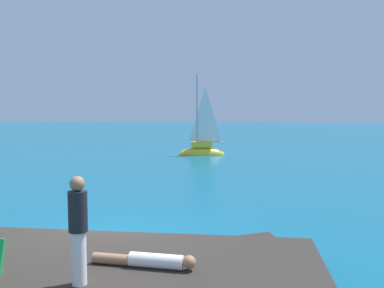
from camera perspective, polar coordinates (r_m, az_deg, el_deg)
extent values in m
plane|color=#0F5675|center=(10.29, -10.98, -12.75)|extent=(160.00, 160.00, 0.00)
cube|color=#322B25|center=(10.28, -18.71, -12.94)|extent=(1.03, 1.06, 0.60)
cube|color=#2D2724|center=(9.67, 8.86, -13.89)|extent=(0.99, 0.85, 0.51)
ellipsoid|color=yellow|center=(27.71, 1.30, -1.50)|extent=(3.15, 1.35, 1.05)
cube|color=yellow|center=(27.64, 1.30, -0.06)|extent=(1.41, 0.86, 0.34)
cylinder|color=#B7B7BC|center=(27.51, 0.71, 4.55)|extent=(0.11, 0.11, 4.78)
cylinder|color=#B2B2B7|center=(27.69, 2.68, 0.29)|extent=(1.91, 0.28, 0.09)
pyramid|color=white|center=(27.56, 1.83, 4.15)|extent=(1.53, 0.21, 3.64)
cylinder|color=white|center=(7.09, -4.90, -15.60)|extent=(0.93, 0.40, 0.24)
cylinder|color=#9E704C|center=(7.34, -10.71, -15.18)|extent=(0.72, 0.30, 0.18)
sphere|color=#9E704C|center=(6.95, -0.40, -15.84)|extent=(0.22, 0.22, 0.22)
cylinder|color=white|center=(6.59, -15.17, -14.78)|extent=(0.22, 0.22, 0.80)
cylinder|color=black|center=(6.39, -15.32, -8.86)|extent=(0.28, 0.28, 0.60)
sphere|color=#9E704C|center=(6.31, -15.40, -5.24)|extent=(0.22, 0.22, 0.22)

